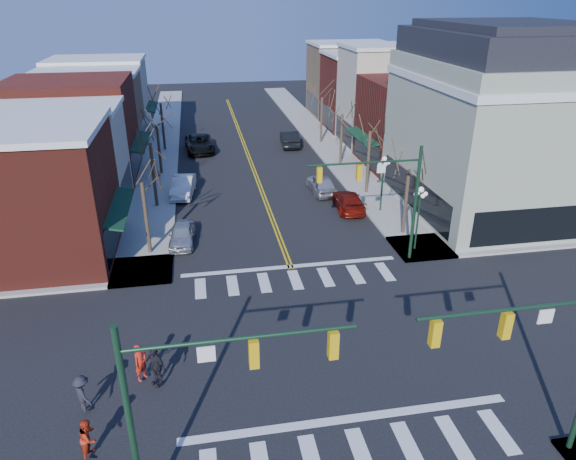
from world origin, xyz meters
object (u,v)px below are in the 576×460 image
lamppost_corner (419,208)px  pedestrian_dark_a (156,366)px  pedestrian_dark_b (83,394)px  car_left_mid (183,186)px  car_left_near (182,234)px  car_right_mid (321,184)px  pedestrian_red_a (141,362)px  victorian_corner (500,121)px  car_right_far (290,138)px  car_left_far (200,144)px  pedestrian_red_b (89,438)px  lamppost_midblock (383,175)px  car_right_near (348,201)px

lamppost_corner → pedestrian_dark_a: 18.52m
pedestrian_dark_b → car_left_mid: bearing=-45.1°
car_left_near → pedestrian_dark_a: (-0.91, -13.61, 0.42)m
car_right_mid → pedestrian_red_a: (-12.76, -20.83, 0.24)m
victorian_corner → car_right_far: victorian_corner is taller
car_left_far → pedestrian_red_b: size_ratio=3.70×
lamppost_midblock → car_right_mid: lamppost_midblock is taller
lamppost_midblock → car_left_mid: bearing=156.9°
car_left_near → pedestrian_red_a: 13.27m
car_right_mid → pedestrian_dark_a: size_ratio=2.40×
lamppost_midblock → car_left_far: 23.15m
pedestrian_dark_b → victorian_corner: bearing=-93.8°
victorian_corner → car_left_far: victorian_corner is taller
car_right_near → lamppost_midblock: bearing=162.1°
car_left_near → car_right_near: car_right_near is taller
pedestrian_dark_b → car_right_mid: bearing=-70.0°
pedestrian_red_a → lamppost_corner: bearing=-20.8°
victorian_corner → lamppost_midblock: (-8.30, 0.50, -3.70)m
car_left_mid → lamppost_midblock: bearing=-15.8°
lamppost_midblock → car_right_mid: (-3.40, 4.81, -2.20)m
car_right_far → pedestrian_red_a: 37.67m
car_right_far → pedestrian_red_a: bearing=74.8°
car_left_near → pedestrian_dark_b: 15.09m
car_left_mid → lamppost_corner: bearing=-33.8°
car_right_far → pedestrian_dark_a: bearing=75.9°
lamppost_corner → pedestrian_dark_b: lamppost_corner is taller
victorian_corner → car_left_mid: bearing=163.6°
lamppost_midblock → car_left_near: lamppost_midblock is taller
car_left_mid → pedestrian_dark_a: bearing=-85.0°
car_left_mid → car_left_far: (1.60, 12.81, 0.06)m
car_left_mid → car_right_mid: 11.29m
pedestrian_dark_a → car_left_mid: bearing=131.6°
pedestrian_red_a → victorian_corner: bearing=-18.9°
car_right_near → pedestrian_dark_b: bearing=53.5°
car_left_near → pedestrian_red_b: (-3.01, -16.92, 0.29)m
pedestrian_dark_b → car_right_near: bearing=-77.4°
lamppost_midblock → car_right_far: lamppost_midblock is taller
lamppost_corner → pedestrian_red_a: bearing=-149.5°
car_right_near → pedestrian_red_a: size_ratio=2.79×
pedestrian_red_a → lamppost_midblock: bearing=-6.5°
pedestrian_dark_a → pedestrian_dark_b: (-2.69, -1.04, -0.12)m
lamppost_corner → car_left_far: size_ratio=0.73×
lamppost_corner → car_left_mid: lamppost_corner is taller
car_right_mid → pedestrian_dark_a: pedestrian_dark_a is taller
car_left_far → pedestrian_red_b: pedestrian_red_b is taller
car_left_mid → pedestrian_red_b: pedestrian_red_b is taller
pedestrian_red_a → car_left_near: bearing=32.0°
car_right_mid → car_right_far: car_right_far is taller
car_left_mid → car_left_far: bearing=90.2°
car_left_near → car_right_near: bearing=20.9°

